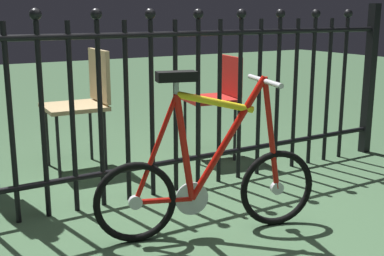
# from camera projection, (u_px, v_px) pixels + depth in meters

# --- Properties ---
(ground_plane) EXTENTS (20.00, 20.00, 0.00)m
(ground_plane) POSITION_uv_depth(u_px,v_px,m) (212.00, 236.00, 2.69)
(ground_plane) COLOR #3D5C3D
(iron_fence) EXTENTS (4.14, 0.07, 1.23)m
(iron_fence) POSITION_uv_depth(u_px,v_px,m) (137.00, 101.00, 3.11)
(iron_fence) COLOR black
(iron_fence) RESTS_ON ground
(bicycle) EXTENTS (1.19, 0.46, 0.88)m
(bicycle) POSITION_uv_depth(u_px,v_px,m) (209.00, 178.00, 2.67)
(bicycle) COLOR black
(bicycle) RESTS_ON ground
(chair_tan) EXTENTS (0.46, 0.45, 0.89)m
(chair_tan) POSITION_uv_depth(u_px,v_px,m) (85.00, 97.00, 3.78)
(chair_tan) COLOR black
(chair_tan) RESTS_ON ground
(chair_red) EXTENTS (0.45, 0.44, 0.82)m
(chair_red) POSITION_uv_depth(u_px,v_px,m) (218.00, 94.00, 4.06)
(chair_red) COLOR black
(chair_red) RESTS_ON ground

